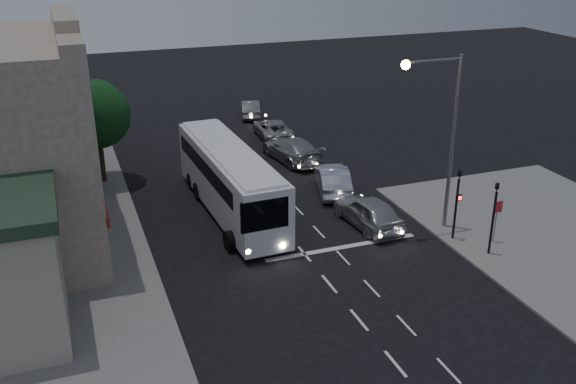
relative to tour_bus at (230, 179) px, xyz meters
name	(u,v)px	position (x,y,z in m)	size (l,w,h in m)	color
ground	(321,273)	(2.04, -7.90, -2.02)	(120.00, 120.00, 0.00)	black
sidewalk_far	(20,242)	(-10.96, 0.10, -1.96)	(12.00, 50.00, 0.12)	slate
road_markings	(318,238)	(3.33, -4.59, -2.01)	(8.00, 30.55, 0.01)	silver
tour_bus	(230,179)	(0.00, 0.00, 0.00)	(3.02, 12.24, 3.73)	white
car_suv	(369,211)	(6.38, -4.10, -1.19)	(1.95, 4.84, 1.65)	#B6B5BB
car_sedan_a	(333,179)	(6.51, 0.88, -1.20)	(1.72, 4.94, 1.63)	silver
car_sedan_b	(292,149)	(6.17, 6.83, -1.21)	(2.25, 5.54, 1.61)	#A2A2A4
car_sedan_c	(273,129)	(6.61, 12.02, -1.32)	(2.30, 4.99, 1.39)	#9E9E9E
car_extra	(250,109)	(6.73, 18.16, -1.33)	(1.46, 4.19, 1.38)	gray
traffic_signal_main	(457,196)	(9.64, -7.12, 0.40)	(0.25, 0.35, 4.10)	black
traffic_signal_side	(494,210)	(10.34, -9.10, 0.40)	(0.18, 0.15, 4.10)	black
regulatory_sign	(497,215)	(11.34, -8.14, -0.42)	(0.45, 0.12, 2.20)	slate
streetlight	(443,124)	(9.39, -5.70, 3.72)	(3.32, 0.44, 9.00)	slate
low_building_north	(6,117)	(-11.46, 12.10, 1.37)	(9.40, 9.40, 6.50)	#A79F8B
street_tree	(96,112)	(-6.16, 7.12, 2.48)	(4.00, 4.00, 6.20)	black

